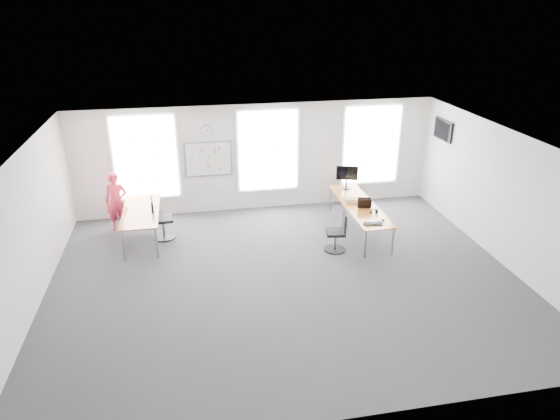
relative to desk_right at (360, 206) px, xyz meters
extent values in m
plane|color=#29282E|center=(-2.34, -2.01, -0.68)|extent=(10.00, 10.00, 0.00)
plane|color=silver|center=(-2.34, -2.01, 2.32)|extent=(10.00, 10.00, 0.00)
plane|color=silver|center=(-2.34, 1.99, 0.82)|extent=(10.00, 0.00, 10.00)
plane|color=silver|center=(-2.34, -6.01, 0.82)|extent=(10.00, 0.00, 10.00)
plane|color=silver|center=(-7.34, -2.01, 0.82)|extent=(0.00, 10.00, 10.00)
plane|color=silver|center=(2.66, -2.01, 0.82)|extent=(0.00, 10.00, 10.00)
cube|color=silver|center=(-5.34, 1.96, 1.02)|extent=(1.60, 0.06, 2.20)
cube|color=silver|center=(-2.04, 1.96, 1.02)|extent=(1.60, 0.06, 2.20)
cube|color=silver|center=(0.96, 1.96, 1.02)|extent=(1.60, 0.06, 2.20)
cube|color=#C15323|center=(0.00, 0.00, 0.03)|extent=(0.80, 2.98, 0.03)
cylinder|color=gray|center=(-0.34, -1.43, -0.33)|extent=(0.05, 0.05, 0.70)
cylinder|color=gray|center=(0.34, -1.43, -0.33)|extent=(0.05, 0.05, 0.70)
cylinder|color=gray|center=(-0.34, 1.43, -0.33)|extent=(0.05, 0.05, 0.70)
cylinder|color=gray|center=(0.34, 1.43, -0.33)|extent=(0.05, 0.05, 0.70)
cube|color=#C15323|center=(-5.47, 0.50, 0.10)|extent=(0.87, 2.19, 0.03)
cylinder|color=gray|center=(-5.84, -0.53, -0.30)|extent=(0.05, 0.05, 0.77)
cylinder|color=gray|center=(-5.09, -0.53, -0.30)|extent=(0.05, 0.05, 0.77)
cylinder|color=gray|center=(-5.84, 1.53, -0.30)|extent=(0.05, 0.05, 0.77)
cylinder|color=gray|center=(-5.09, 1.53, -0.30)|extent=(0.05, 0.05, 0.77)
cylinder|color=black|center=(-0.91, -0.93, -0.66)|extent=(0.52, 0.52, 0.03)
cylinder|color=gray|center=(-0.91, -0.93, -0.44)|extent=(0.06, 0.06, 0.42)
cube|color=black|center=(-0.91, -0.93, -0.21)|extent=(0.50, 0.50, 0.07)
cube|color=black|center=(-0.72, -0.97, 0.07)|extent=(0.12, 0.42, 0.45)
cylinder|color=black|center=(-4.97, 0.52, -0.66)|extent=(0.57, 0.57, 0.03)
cylinder|color=gray|center=(-4.97, 0.52, -0.42)|extent=(0.07, 0.07, 0.46)
cube|color=black|center=(-4.97, 0.52, -0.16)|extent=(0.52, 0.52, 0.08)
cube|color=black|center=(-5.19, 0.50, 0.15)|extent=(0.09, 0.46, 0.49)
imported|color=#D12D45|center=(-6.12, 1.24, 0.10)|extent=(0.59, 0.40, 1.55)
cube|color=white|center=(-3.69, 1.96, 0.87)|extent=(1.20, 0.03, 0.90)
cylinder|color=gray|center=(-3.69, 1.96, 1.67)|extent=(0.30, 0.04, 0.30)
cube|color=black|center=(2.61, 0.99, 1.62)|extent=(0.06, 0.90, 0.55)
cube|color=black|center=(-0.09, -1.19, 0.06)|extent=(0.48, 0.30, 0.02)
ellipsoid|color=black|center=(0.21, -1.05, 0.07)|extent=(0.08, 0.12, 0.04)
cylinder|color=black|center=(0.15, -0.82, 0.05)|extent=(0.07, 0.07, 0.01)
cylinder|color=black|center=(0.09, -0.58, 0.09)|extent=(0.04, 0.09, 0.09)
cylinder|color=black|center=(0.23, -0.58, 0.09)|extent=(0.04, 0.09, 0.09)
cylinder|color=gold|center=(0.09, -0.58, 0.09)|extent=(0.01, 0.10, 0.10)
cube|color=black|center=(0.16, -0.58, 0.14)|extent=(0.16, 0.02, 0.02)
cube|color=black|center=(0.04, -0.19, 0.18)|extent=(0.33, 0.14, 0.27)
cube|color=#EC4C0D|center=(0.04, -0.27, 0.17)|extent=(0.32, 0.15, 0.24)
cube|color=black|center=(0.04, -0.29, 0.18)|extent=(0.34, 0.16, 0.26)
cube|color=#F2E3BE|center=(-0.16, 0.21, 0.10)|extent=(0.36, 0.30, 0.11)
cylinder|color=black|center=(0.01, 1.17, 0.06)|extent=(0.24, 0.24, 0.02)
cylinder|color=black|center=(0.01, 1.17, 0.18)|extent=(0.05, 0.05, 0.24)
cube|color=black|center=(0.01, 1.15, 0.51)|extent=(0.57, 0.22, 0.40)
cube|color=black|center=(0.01, 1.13, 0.51)|extent=(0.52, 0.18, 0.35)
camera|label=1|loc=(-4.21, -11.17, 4.99)|focal=32.00mm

